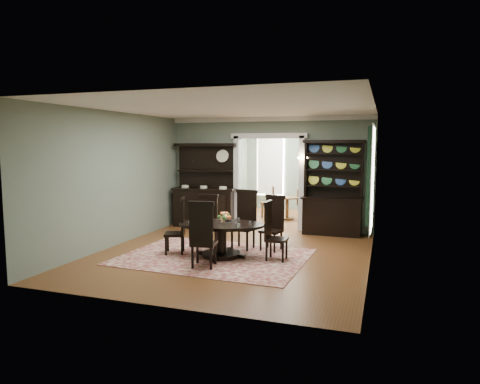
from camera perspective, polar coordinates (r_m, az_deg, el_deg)
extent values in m
cube|color=brown|center=(8.95, -1.22, -8.37)|extent=(5.50, 6.00, 0.01)
cube|color=white|center=(8.69, -1.26, 11.18)|extent=(5.50, 6.00, 0.01)
cube|color=slate|center=(9.97, -16.27, 1.67)|extent=(0.01, 6.00, 3.00)
cube|color=slate|center=(8.17, 17.20, 0.67)|extent=(0.01, 6.00, 3.00)
cube|color=slate|center=(5.97, -11.14, -1.15)|extent=(5.50, 0.01, 3.00)
cube|color=slate|center=(12.14, -4.49, 2.70)|extent=(1.85, 0.01, 3.00)
cube|color=slate|center=(11.22, 12.92, 2.26)|extent=(1.85, 0.01, 3.00)
cube|color=slate|center=(11.53, 3.92, 8.72)|extent=(1.80, 0.01, 0.50)
cube|color=silver|center=(11.49, 3.86, 9.68)|extent=(5.50, 0.10, 0.12)
cube|color=brown|center=(13.41, 5.75, -3.45)|extent=(3.50, 3.50, 0.01)
cube|color=white|center=(13.24, 5.90, 9.48)|extent=(3.50, 3.50, 0.01)
cube|color=slate|center=(13.74, -1.31, 3.13)|extent=(0.01, 3.50, 3.00)
cube|color=slate|center=(12.96, 13.39, 2.77)|extent=(0.01, 3.50, 3.00)
cube|color=slate|center=(14.95, 7.34, 3.34)|extent=(3.50, 0.01, 3.00)
cube|color=silver|center=(15.09, 4.13, 3.60)|extent=(1.05, 0.06, 2.20)
cube|color=silver|center=(14.75, 10.54, 3.44)|extent=(1.05, 0.06, 2.20)
cube|color=silver|center=(11.83, -0.36, 1.40)|extent=(0.14, 0.25, 2.50)
cube|color=silver|center=(11.37, 8.25, 1.14)|extent=(0.14, 0.25, 2.50)
cube|color=silver|center=(11.52, 3.91, 7.48)|extent=(2.08, 0.25, 0.14)
cube|color=white|center=(8.76, 17.27, 1.69)|extent=(0.02, 1.10, 2.00)
cube|color=silver|center=(8.76, 17.17, 1.69)|extent=(0.01, 1.22, 2.12)
cube|color=black|center=(9.44, 16.84, 2.01)|extent=(0.10, 0.35, 2.10)
cube|color=#C57934|center=(11.24, 8.47, 4.14)|extent=(0.08, 0.05, 0.18)
sphere|color=#FFD88C|center=(11.11, 7.83, 4.54)|extent=(0.07, 0.07, 0.07)
sphere|color=#FFD88C|center=(11.07, 8.85, 4.52)|extent=(0.07, 0.07, 0.07)
cube|color=maroon|center=(8.77, -3.45, -8.61)|extent=(3.76, 2.86, 0.01)
ellipsoid|color=black|center=(8.64, -2.54, -4.35)|extent=(1.87, 1.31, 0.05)
cylinder|color=black|center=(8.64, -2.54, -4.56)|extent=(1.80, 1.80, 0.03)
cylinder|color=black|center=(8.70, -2.53, -6.40)|extent=(0.22, 0.22, 0.61)
cylinder|color=black|center=(8.77, -2.52, -8.33)|extent=(0.77, 0.77, 0.09)
cylinder|color=white|center=(8.63, -2.02, -4.03)|extent=(0.28, 0.28, 0.05)
cube|color=black|center=(9.52, -4.53, -4.92)|extent=(0.44, 0.42, 0.05)
cube|color=black|center=(9.62, -4.20, -2.63)|extent=(0.41, 0.07, 0.70)
cube|color=black|center=(9.57, -4.22, -0.51)|extent=(0.45, 0.09, 0.07)
cylinder|color=black|center=(9.47, -5.77, -6.27)|extent=(0.04, 0.04, 0.41)
cylinder|color=black|center=(9.36, -3.91, -6.39)|extent=(0.04, 0.04, 0.41)
cylinder|color=black|center=(9.76, -5.11, -5.87)|extent=(0.04, 0.04, 0.41)
cylinder|color=black|center=(9.66, -3.30, -5.99)|extent=(0.04, 0.04, 0.41)
cube|color=black|center=(9.30, 0.40, -4.89)|extent=(0.50, 0.48, 0.06)
cube|color=black|center=(9.41, 0.90, -2.30)|extent=(0.46, 0.10, 0.77)
cube|color=black|center=(9.36, 0.91, 0.10)|extent=(0.50, 0.12, 0.08)
cylinder|color=black|center=(9.26, -1.08, -6.38)|extent=(0.05, 0.05, 0.46)
cylinder|color=black|center=(9.12, 0.96, -6.59)|extent=(0.05, 0.05, 0.46)
cylinder|color=black|center=(9.58, -0.14, -5.95)|extent=(0.05, 0.05, 0.46)
cylinder|color=black|center=(9.43, 1.84, -6.14)|extent=(0.05, 0.05, 0.46)
cube|color=black|center=(9.22, 4.17, -5.23)|extent=(0.49, 0.48, 0.05)
cube|color=black|center=(9.32, 4.69, -2.83)|extent=(0.42, 0.13, 0.71)
cube|color=black|center=(9.27, 4.71, -0.60)|extent=(0.46, 0.16, 0.07)
cylinder|color=black|center=(9.20, 2.78, -6.59)|extent=(0.05, 0.05, 0.42)
cylinder|color=black|center=(9.05, 4.63, -6.81)|extent=(0.05, 0.05, 0.42)
cylinder|color=black|center=(9.48, 3.72, -6.20)|extent=(0.05, 0.05, 0.42)
cylinder|color=black|center=(9.34, 5.52, -6.41)|extent=(0.05, 0.05, 0.42)
cube|color=black|center=(9.03, -8.71, -5.56)|extent=(0.52, 0.53, 0.05)
cube|color=black|center=(8.94, -7.59, -3.30)|extent=(0.19, 0.41, 0.71)
cube|color=black|center=(8.89, -7.63, -0.99)|extent=(0.22, 0.45, 0.07)
cylinder|color=black|center=(9.25, -9.58, -6.61)|extent=(0.05, 0.05, 0.42)
cylinder|color=black|center=(8.93, -9.86, -7.08)|extent=(0.05, 0.05, 0.42)
cylinder|color=black|center=(9.21, -7.56, -6.63)|extent=(0.05, 0.05, 0.42)
cylinder|color=black|center=(8.90, -7.76, -7.10)|extent=(0.05, 0.05, 0.42)
cube|color=black|center=(8.46, 4.92, -6.33)|extent=(0.40, 0.42, 0.05)
cube|color=black|center=(8.43, 3.75, -3.86)|extent=(0.05, 0.41, 0.70)
cube|color=black|center=(8.38, 3.77, -1.43)|extent=(0.06, 0.45, 0.07)
cylinder|color=black|center=(8.32, 5.73, -8.03)|extent=(0.05, 0.05, 0.41)
cylinder|color=black|center=(8.63, 6.22, -7.51)|extent=(0.05, 0.05, 0.41)
cylinder|color=black|center=(8.40, 3.55, -7.87)|extent=(0.05, 0.05, 0.41)
cylinder|color=black|center=(8.70, 4.11, -7.37)|extent=(0.05, 0.05, 0.41)
cube|color=black|center=(8.01, -4.83, -6.84)|extent=(0.51, 0.49, 0.06)
cube|color=black|center=(7.74, -5.21, -4.37)|extent=(0.45, 0.12, 0.75)
cube|color=black|center=(7.68, -5.24, -1.54)|extent=(0.49, 0.14, 0.08)
cylinder|color=black|center=(8.18, -3.32, -8.14)|extent=(0.05, 0.05, 0.44)
cylinder|color=black|center=(8.27, -5.70, -8.01)|extent=(0.05, 0.05, 0.44)
cylinder|color=black|center=(7.86, -3.89, -8.76)|extent=(0.05, 0.05, 0.44)
cylinder|color=black|center=(7.94, -6.36, -8.62)|extent=(0.05, 0.05, 0.44)
cube|color=black|center=(11.94, -4.74, -2.13)|extent=(1.69, 0.72, 1.03)
cube|color=black|center=(11.87, -4.77, 0.43)|extent=(1.80, 0.78, 0.05)
cube|color=black|center=(12.03, -4.36, 3.46)|extent=(1.65, 0.24, 1.21)
cube|color=black|center=(11.94, -4.55, 2.85)|extent=(1.62, 0.44, 0.04)
cube|color=black|center=(11.90, -4.62, 6.30)|extent=(1.78, 0.53, 0.08)
cube|color=black|center=(11.04, 12.17, -3.23)|extent=(1.44, 0.54, 0.92)
cube|color=black|center=(10.98, 12.23, -0.81)|extent=(1.54, 0.59, 0.04)
cube|color=black|center=(11.11, 12.44, 2.91)|extent=(1.43, 0.09, 1.39)
cube|color=black|center=(11.11, 8.82, 2.98)|extent=(0.06, 0.27, 1.43)
cube|color=black|center=(10.96, 15.98, 2.77)|extent=(0.06, 0.27, 1.43)
cube|color=black|center=(10.98, 12.45, 6.60)|extent=(1.54, 0.35, 0.08)
cube|color=black|center=(11.04, 12.33, 0.77)|extent=(1.43, 0.29, 0.03)
cube|color=black|center=(11.01, 12.38, 2.88)|extent=(1.43, 0.29, 0.03)
cube|color=black|center=(11.00, 12.43, 5.00)|extent=(1.43, 0.29, 0.03)
cylinder|color=brown|center=(13.05, 6.32, -0.73)|extent=(0.75, 0.75, 0.04)
cylinder|color=brown|center=(13.09, 6.30, -2.15)|extent=(0.09, 0.09, 0.65)
cylinder|color=brown|center=(13.14, 6.29, -3.51)|extent=(0.41, 0.41, 0.06)
cylinder|color=brown|center=(13.33, 3.62, -1.44)|extent=(0.41, 0.41, 0.04)
cube|color=brown|center=(13.31, 4.43, -0.33)|extent=(0.16, 0.36, 0.52)
cylinder|color=brown|center=(13.49, 2.95, -2.34)|extent=(0.04, 0.04, 0.47)
cylinder|color=brown|center=(13.21, 3.04, -2.53)|extent=(0.04, 0.04, 0.47)
cylinder|color=brown|center=(13.52, 4.18, -2.33)|extent=(0.04, 0.04, 0.47)
cylinder|color=brown|center=(13.23, 4.30, -2.52)|extent=(0.04, 0.04, 0.47)
cylinder|color=brown|center=(13.25, 8.56, -1.70)|extent=(0.38, 0.38, 0.04)
cube|color=brown|center=(13.27, 7.87, -0.64)|extent=(0.06, 0.34, 0.48)
cylinder|color=brown|center=(13.12, 8.94, -2.74)|extent=(0.03, 0.03, 0.43)
cylinder|color=brown|center=(13.38, 9.26, -2.57)|extent=(0.03, 0.03, 0.43)
cylinder|color=brown|center=(13.20, 7.82, -2.67)|extent=(0.03, 0.03, 0.43)
cylinder|color=brown|center=(13.45, 8.16, -2.50)|extent=(0.03, 0.03, 0.43)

